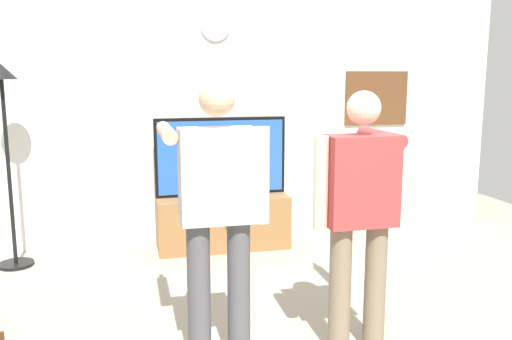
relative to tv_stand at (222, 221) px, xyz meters
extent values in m
cube|color=silver|center=(0.03, 0.35, 1.08)|extent=(6.40, 0.10, 2.70)
cube|color=olive|center=(0.00, 0.00, 0.00)|extent=(1.34, 0.54, 0.54)
sphere|color=black|center=(0.00, -0.28, 0.03)|extent=(0.04, 0.04, 0.04)
cube|color=black|center=(0.00, 0.05, 0.67)|extent=(1.35, 0.06, 0.80)
cube|color=blue|center=(0.00, 0.02, 0.67)|extent=(1.29, 0.01, 0.74)
cylinder|color=white|center=(0.00, 0.29, 2.00)|extent=(0.31, 0.03, 0.31)
cube|color=brown|center=(1.83, 0.30, 1.24)|extent=(0.75, 0.04, 0.60)
cylinder|color=black|center=(-1.99, -0.13, -0.26)|extent=(0.32, 0.32, 0.03)
cylinder|color=black|center=(-1.99, -0.13, 0.61)|extent=(0.04, 0.04, 1.70)
cone|color=black|center=(-1.99, -0.13, 1.53)|extent=(0.28, 0.28, 0.14)
cylinder|color=#4C4C51|center=(-0.55, -2.31, 0.19)|extent=(0.14, 0.14, 0.91)
cylinder|color=#4C4C51|center=(-0.31, -2.31, 0.19)|extent=(0.14, 0.14, 0.91)
cube|color=#B7B7B7|center=(-0.43, -2.31, 0.92)|extent=(0.44, 0.22, 0.56)
sphere|color=tan|center=(-0.43, -2.31, 1.36)|extent=(0.21, 0.21, 0.21)
cylinder|color=tan|center=(-0.70, -2.02, 1.15)|extent=(0.09, 0.58, 0.09)
cube|color=white|center=(-0.70, -1.70, 1.15)|extent=(0.04, 0.12, 0.04)
cylinder|color=#B7B7B7|center=(-0.16, -2.31, 0.91)|extent=(0.09, 0.09, 0.58)
cylinder|color=#7A6B56|center=(0.35, -2.32, 0.15)|extent=(0.14, 0.14, 0.84)
cylinder|color=#7A6B56|center=(0.59, -2.32, 0.15)|extent=(0.14, 0.14, 0.84)
cube|color=#A53838|center=(0.47, -2.32, 0.85)|extent=(0.44, 0.22, 0.57)
sphere|color=beige|center=(0.47, -2.32, 1.30)|extent=(0.21, 0.21, 0.21)
cylinder|color=beige|center=(0.20, -2.32, 0.85)|extent=(0.09, 0.09, 0.58)
cylinder|color=#A53838|center=(0.74, -2.03, 1.09)|extent=(0.09, 0.58, 0.09)
cube|color=white|center=(0.74, -1.71, 1.09)|extent=(0.04, 0.12, 0.04)
cylinder|color=#4C2814|center=(-1.67, -2.24, 0.02)|extent=(0.02, 0.02, 0.07)
camera|label=1|loc=(-0.94, -5.38, 1.50)|focal=38.00mm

